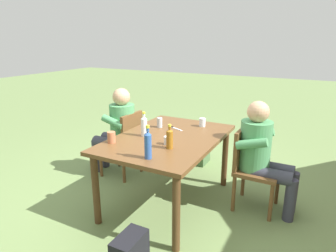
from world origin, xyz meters
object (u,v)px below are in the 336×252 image
object	(u,v)px
dining_table	(168,145)
cup_steel	(160,123)
chair_far_left	(251,164)
backpack_by_near_side	(202,149)
person_in_white_shirt	(263,152)
chair_near_left	(125,141)
person_in_plaid_shirt	(118,127)
bottle_blue	(148,144)
bottle_amber	(170,138)
cup_white	(167,140)
cup_terracotta	(111,137)
cup_glass	(202,122)
bottle_clear	(144,126)
table_knife	(174,128)

from	to	relation	value
dining_table	cup_steel	size ratio (longest dim) A/B	13.20
chair_far_left	backpack_by_near_side	xyz separation A→B (m)	(-0.84, -0.88, -0.27)
person_in_white_shirt	chair_far_left	bearing A→B (deg)	-90.80
chair_near_left	person_in_plaid_shirt	bearing A→B (deg)	-91.12
bottle_blue	bottle_amber	bearing A→B (deg)	170.07
cup_white	backpack_by_near_side	bearing A→B (deg)	-173.34
cup_terracotta	person_in_plaid_shirt	bearing A→B (deg)	-146.42
dining_table	cup_glass	distance (m)	0.58
bottle_clear	cup_glass	bearing A→B (deg)	146.29
person_in_plaid_shirt	cup_glass	size ratio (longest dim) A/B	11.77
chair_far_left	backpack_by_near_side	world-z (taller)	chair_far_left
dining_table	chair_far_left	world-z (taller)	chair_far_left
person_in_plaid_shirt	cup_terracotta	distance (m)	0.93
chair_far_left	table_knife	world-z (taller)	chair_far_left
chair_near_left	cup_terracotta	distance (m)	0.92
cup_white	backpack_by_near_side	size ratio (longest dim) A/B	0.18
cup_terracotta	cup_glass	xyz separation A→B (m)	(-0.95, 0.60, -0.01)
chair_near_left	cup_white	distance (m)	1.12
cup_glass	table_knife	distance (m)	0.35
cup_white	bottle_clear	bearing A→B (deg)	-108.90
table_knife	cup_terracotta	bearing A→B (deg)	-24.38
bottle_amber	cup_steel	world-z (taller)	bottle_amber
cup_steel	cup_glass	size ratio (longest dim) A/B	1.15
dining_table	cup_glass	world-z (taller)	cup_glass
person_in_plaid_shirt	bottle_blue	bearing A→B (deg)	47.97
cup_steel	cup_white	size ratio (longest dim) A/B	1.40
table_knife	bottle_blue	bearing A→B (deg)	12.64
dining_table	cup_terracotta	size ratio (longest dim) A/B	13.67
dining_table	person_in_plaid_shirt	xyz separation A→B (m)	(-0.34, -0.92, -0.03)
table_knife	backpack_by_near_side	world-z (taller)	table_knife
cup_glass	cup_white	bearing A→B (deg)	-6.17
cup_steel	cup_terracotta	bearing A→B (deg)	-13.74
chair_far_left	chair_near_left	world-z (taller)	same
chair_far_left	cup_white	size ratio (longest dim) A/B	10.56
bottle_clear	cup_steel	xyz separation A→B (m)	(-0.36, -0.01, -0.06)
dining_table	bottle_clear	bearing A→B (deg)	-68.26
bottle_blue	bottle_clear	xyz separation A→B (m)	(-0.50, -0.36, -0.01)
cup_terracotta	backpack_by_near_side	xyz separation A→B (m)	(-1.61, 0.36, -0.61)
chair_far_left	person_in_plaid_shirt	size ratio (longest dim) A/B	0.74
bottle_amber	table_knife	size ratio (longest dim) A/B	1.05
chair_far_left	chair_near_left	bearing A→B (deg)	-89.87
chair_near_left	cup_white	world-z (taller)	chair_near_left
cup_white	table_knife	size ratio (longest dim) A/B	0.36
bottle_amber	bottle_clear	bearing A→B (deg)	-116.27
cup_terracotta	bottle_clear	bearing A→B (deg)	150.90
person_in_white_shirt	table_knife	distance (m)	1.02
table_knife	cup_glass	bearing A→B (deg)	129.21
person_in_white_shirt	cup_white	distance (m)	1.00
bottle_clear	cup_white	size ratio (longest dim) A/B	3.23
bottle_clear	dining_table	bearing A→B (deg)	111.74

